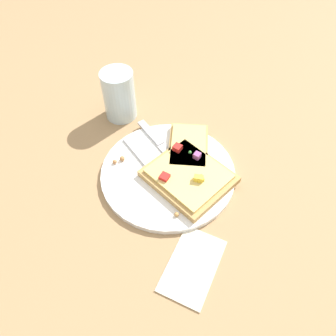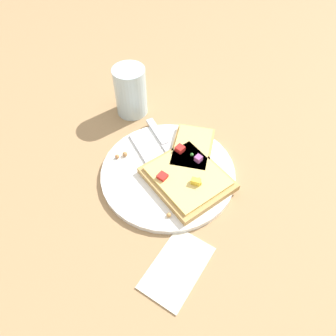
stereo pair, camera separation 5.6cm
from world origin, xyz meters
TOP-DOWN VIEW (x-y plane):
  - ground_plane at (0.00, 0.00)m, footprint 4.00×4.00m
  - plate at (0.00, 0.00)m, footprint 0.28×0.28m
  - fork at (-0.02, 0.03)m, footprint 0.12×0.18m
  - knife at (0.05, 0.04)m, footprint 0.13×0.21m
  - pizza_slice_main at (-0.00, -0.05)m, footprint 0.18×0.20m
  - pizza_slice_corner at (0.07, -0.01)m, footprint 0.16×0.13m
  - crumb_scatter at (-0.02, 0.04)m, footprint 0.13×0.18m
  - drinking_glass at (0.12, 0.18)m, footprint 0.07×0.07m
  - napkin at (-0.16, -0.12)m, footprint 0.13×0.08m

SIDE VIEW (x-z plane):
  - ground_plane at x=0.00m, z-range 0.00..0.00m
  - napkin at x=-0.16m, z-range 0.00..0.01m
  - plate at x=0.00m, z-range 0.00..0.01m
  - fork at x=-0.02m, z-range 0.01..0.02m
  - knife at x=0.05m, z-range 0.01..0.02m
  - crumb_scatter at x=-0.02m, z-range 0.01..0.02m
  - pizza_slice_main at x=0.00m, z-range 0.01..0.04m
  - pizza_slice_corner at x=0.07m, z-range 0.01..0.04m
  - drinking_glass at x=0.12m, z-range 0.00..0.12m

